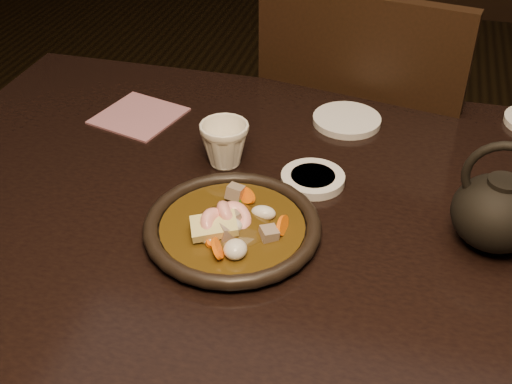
% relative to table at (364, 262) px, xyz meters
% --- Properties ---
extents(table, '(1.60, 0.90, 0.75)m').
position_rel_table_xyz_m(table, '(0.00, 0.00, 0.00)').
color(table, black).
rests_on(table, floor).
extents(chair, '(0.53, 0.53, 0.96)m').
position_rel_table_xyz_m(chair, '(-0.05, 0.56, -0.15)').
color(chair, black).
rests_on(chair, floor).
extents(plate, '(0.27, 0.27, 0.03)m').
position_rel_table_xyz_m(plate, '(-0.20, -0.07, 0.09)').
color(plate, black).
rests_on(plate, table).
extents(stirfry, '(0.14, 0.18, 0.06)m').
position_rel_table_xyz_m(stirfry, '(-0.20, -0.08, 0.10)').
color(stirfry, '#3A270A').
rests_on(stirfry, plate).
extents(soy_dish, '(0.11, 0.11, 0.01)m').
position_rel_table_xyz_m(soy_dish, '(-0.10, 0.09, 0.08)').
color(soy_dish, silver).
rests_on(soy_dish, table).
extents(saucer_left, '(0.13, 0.13, 0.01)m').
position_rel_table_xyz_m(saucer_left, '(-0.08, 0.30, 0.08)').
color(saucer_left, silver).
rests_on(saucer_left, table).
extents(tea_cup, '(0.10, 0.09, 0.08)m').
position_rel_table_xyz_m(tea_cup, '(-0.26, 0.11, 0.12)').
color(tea_cup, white).
rests_on(tea_cup, table).
extents(napkin, '(0.18, 0.18, 0.00)m').
position_rel_table_xyz_m(napkin, '(-0.47, 0.22, 0.08)').
color(napkin, '#9B5F6A').
rests_on(napkin, table).
extents(teapot, '(0.16, 0.13, 0.17)m').
position_rel_table_xyz_m(teapot, '(0.17, -0.00, 0.14)').
color(teapot, black).
rests_on(teapot, table).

